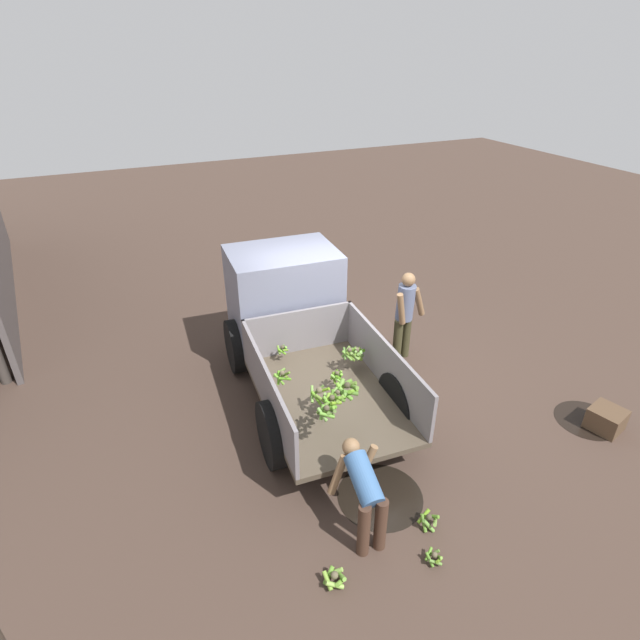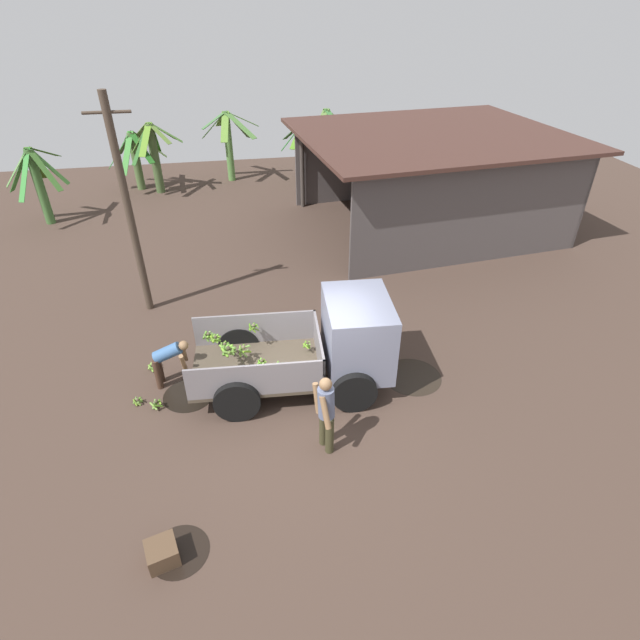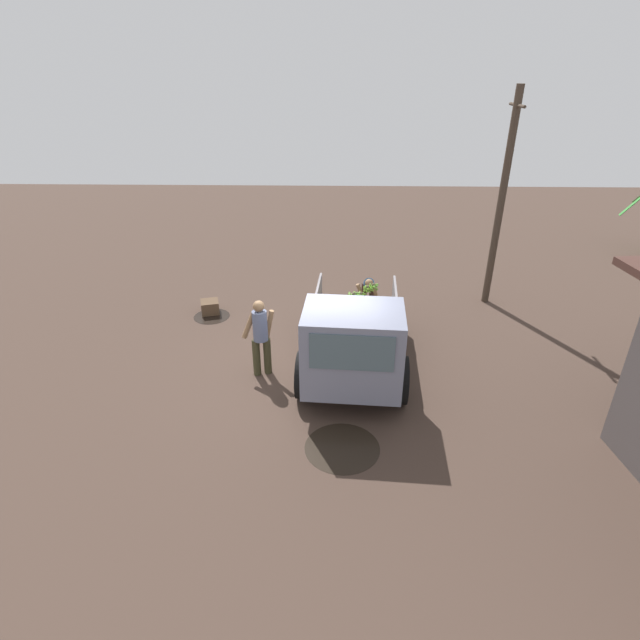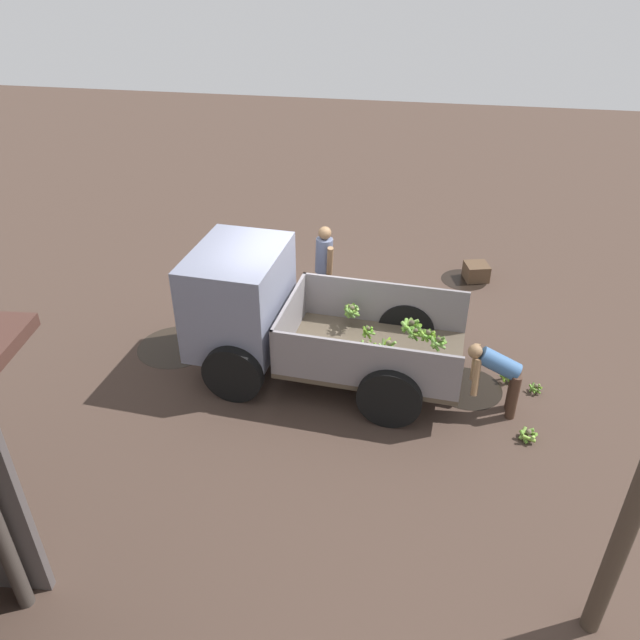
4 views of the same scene
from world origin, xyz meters
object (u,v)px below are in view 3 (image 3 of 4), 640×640
at_px(wooden_crate_0, 210,307).
at_px(utility_pole, 501,201).
at_px(person_worker_loading, 368,289).
at_px(banana_bunch_on_ground_2, 339,304).
at_px(person_foreground_visitor, 260,334).
at_px(banana_bunch_on_ground_1, 387,302).
at_px(cargo_truck, 353,344).
at_px(banana_bunch_on_ground_0, 346,299).

bearing_deg(wooden_crate_0, utility_pole, 97.00).
relative_size(person_worker_loading, banana_bunch_on_ground_2, 4.08).
bearing_deg(person_foreground_visitor, banana_bunch_on_ground_2, -45.36).
height_order(person_worker_loading, banana_bunch_on_ground_2, person_worker_loading).
distance_m(person_foreground_visitor, banana_bunch_on_ground_1, 4.54).
distance_m(cargo_truck, person_worker_loading, 3.52).
distance_m(utility_pole, person_foreground_visitor, 6.98).
distance_m(utility_pole, banana_bunch_on_ground_0, 4.64).
bearing_deg(banana_bunch_on_ground_0, banana_bunch_on_ground_2, -26.86).
bearing_deg(person_worker_loading, banana_bunch_on_ground_2, -106.41).
relative_size(cargo_truck, utility_pole, 0.78).
distance_m(cargo_truck, wooden_crate_0, 4.98).
relative_size(banana_bunch_on_ground_1, banana_bunch_on_ground_2, 0.99).
bearing_deg(wooden_crate_0, banana_bunch_on_ground_0, 102.36).
bearing_deg(person_worker_loading, wooden_crate_0, -85.19).
bearing_deg(banana_bunch_on_ground_1, banana_bunch_on_ground_2, -82.14).
height_order(banana_bunch_on_ground_0, banana_bunch_on_ground_1, banana_bunch_on_ground_1).
xyz_separation_m(person_foreground_visitor, wooden_crate_0, (-2.80, -1.73, -0.76)).
bearing_deg(wooden_crate_0, cargo_truck, 46.88).
height_order(utility_pole, banana_bunch_on_ground_0, utility_pole).
bearing_deg(utility_pole, banana_bunch_on_ground_0, -88.15).
height_order(banana_bunch_on_ground_1, wooden_crate_0, wooden_crate_0).
bearing_deg(banana_bunch_on_ground_2, wooden_crate_0, -83.56).
distance_m(banana_bunch_on_ground_1, banana_bunch_on_ground_2, 1.31).
distance_m(utility_pole, banana_bunch_on_ground_2, 4.82).
xyz_separation_m(banana_bunch_on_ground_1, wooden_crate_0, (0.56, -4.66, 0.08)).
height_order(banana_bunch_on_ground_1, banana_bunch_on_ground_2, banana_bunch_on_ground_2).
xyz_separation_m(banana_bunch_on_ground_0, wooden_crate_0, (0.78, -3.56, 0.08)).
distance_m(person_foreground_visitor, person_worker_loading, 3.77).
xyz_separation_m(utility_pole, person_foreground_visitor, (3.71, -5.63, -1.83)).
bearing_deg(person_foreground_visitor, cargo_truck, -124.66).
distance_m(banana_bunch_on_ground_0, wooden_crate_0, 3.65).
height_order(utility_pole, banana_bunch_on_ground_1, utility_pole).
relative_size(utility_pole, banana_bunch_on_ground_1, 20.40).
distance_m(cargo_truck, person_foreground_visitor, 1.93).
bearing_deg(person_foreground_visitor, person_worker_loading, -57.28).
relative_size(cargo_truck, banana_bunch_on_ground_1, 15.99).
xyz_separation_m(utility_pole, banana_bunch_on_ground_2, (0.52, -4.00, -2.63)).
height_order(cargo_truck, utility_pole, utility_pole).
distance_m(cargo_truck, banana_bunch_on_ground_0, 4.24).
height_order(cargo_truck, banana_bunch_on_ground_1, cargo_truck).
xyz_separation_m(utility_pole, wooden_crate_0, (0.90, -7.36, -2.59)).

